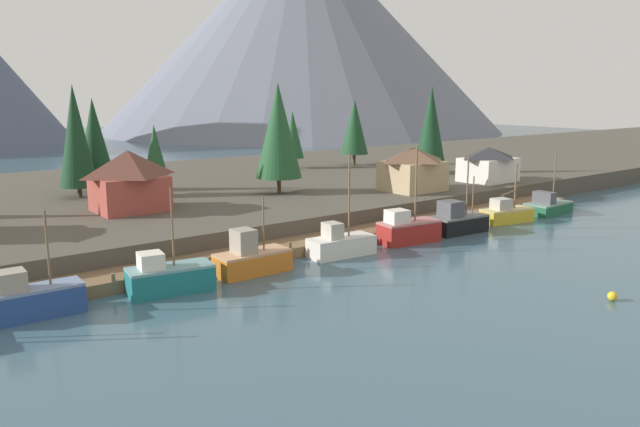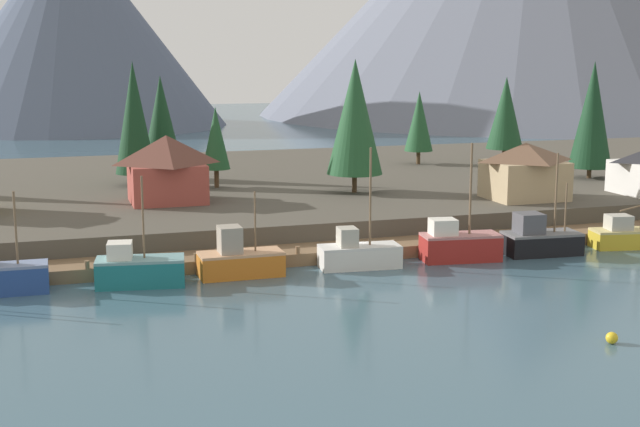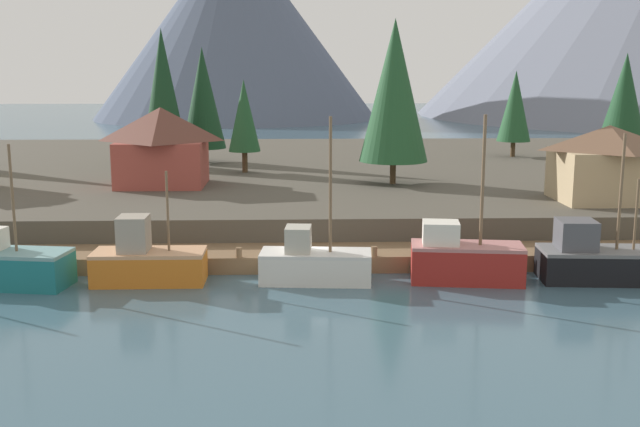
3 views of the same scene
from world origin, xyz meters
TOP-DOWN VIEW (x-y plane):
  - ground_plane at (0.00, 20.00)m, footprint 400.00×400.00m
  - dock at (0.00, 1.99)m, footprint 80.00×4.00m
  - shoreline_bank at (0.00, 32.00)m, footprint 400.00×56.00m
  - mountain_west_peak at (-14.74, 144.15)m, footprint 67.97×67.97m
  - fishing_boat_teal at (-16.53, -1.93)m, footprint 6.59×3.61m
  - fishing_boat_orange at (-9.05, -1.48)m, footprint 6.27×2.69m
  - fishing_boat_white at (0.38, -1.64)m, footprint 6.44×3.04m
  - fishing_boat_red at (8.90, -1.82)m, footprint 6.54×3.40m
  - fishing_boat_black at (16.29, -1.88)m, footprint 6.47×3.48m
  - fishing_boat_yellow at (24.86, -1.86)m, footprint 6.58×3.48m
  - house_tan at (21.82, 10.15)m, footprint 7.38×6.22m
  - house_red at (-11.49, 18.67)m, footprint 7.28×6.30m
  - conifer_near_left at (36.27, 20.56)m, footprint 4.79×4.79m
  - conifer_near_right at (-9.86, 34.19)m, footprint 4.45×4.45m
  - conifer_mid_left at (-5.27, 26.47)m, footprint 2.93×2.93m
  - conifer_mid_right at (23.03, 38.17)m, footprint 3.61×3.61m
  - conifer_back_left at (-13.19, 30.39)m, footprint 4.30×4.30m
  - conifer_centre at (7.48, 19.01)m, footprint 5.66×5.66m
  - conifer_far_left at (33.61, 35.19)m, footprint 4.68×4.68m
  - channel_buoy at (8.03, -23.25)m, footprint 0.70×0.70m

SIDE VIEW (x-z plane):
  - ground_plane at x=0.00m, z-range -1.00..0.00m
  - channel_buoy at x=8.03m, z-range 0.00..0.70m
  - dock at x=0.00m, z-range -0.30..1.30m
  - fishing_boat_yellow at x=24.86m, z-range -2.33..4.41m
  - fishing_boat_white at x=0.38m, z-range -3.60..5.79m
  - fishing_boat_teal at x=-16.53m, z-range -2.79..5.17m
  - shoreline_bank at x=0.00m, z-range 0.00..2.50m
  - fishing_boat_orange at x=-9.05m, z-range -1.94..4.44m
  - fishing_boat_black at x=16.29m, z-range -2.97..5.47m
  - fishing_boat_red at x=8.90m, z-range -3.43..6.06m
  - house_tan at x=21.82m, z-range 2.56..8.03m
  - house_red at x=-11.49m, z-range 2.58..8.95m
  - conifer_mid_left at x=-5.27m, z-range 3.44..11.93m
  - conifer_mid_right at x=23.03m, z-range 3.32..12.56m
  - conifer_far_left at x=33.61m, z-range 3.45..14.50m
  - conifer_near_right at x=-9.86m, z-range 3.22..14.79m
  - conifer_near_left at x=36.27m, z-range 3.11..16.22m
  - conifer_back_left at x=-13.19m, z-range 3.15..16.36m
  - conifer_centre at x=7.48m, z-range 3.44..16.88m
  - mountain_west_peak at x=-14.74m, z-range 0.00..45.44m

